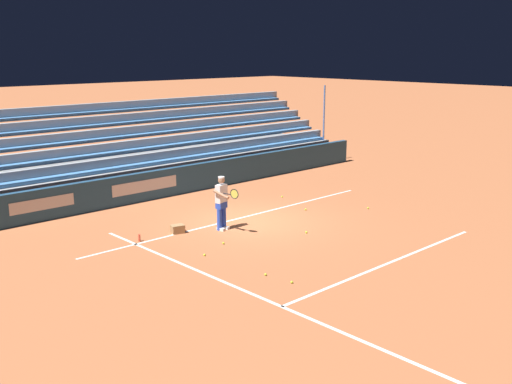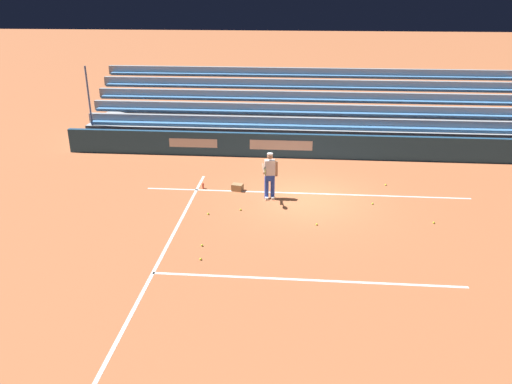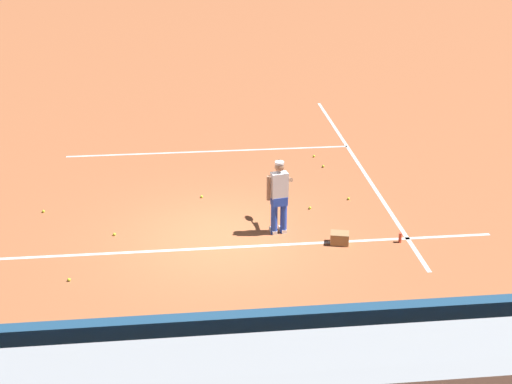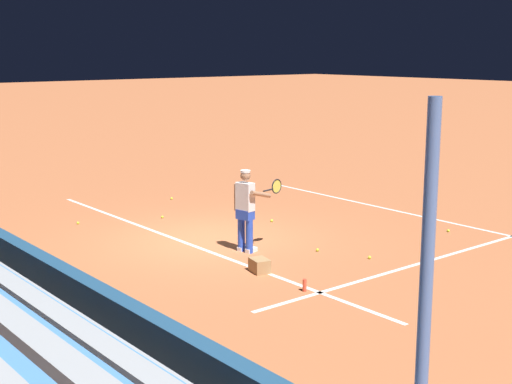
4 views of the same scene
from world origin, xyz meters
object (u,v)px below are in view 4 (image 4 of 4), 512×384
tennis_ball_by_box (172,198)px  tennis_ball_midcourt (448,231)px  water_bottle (305,285)px  tennis_ball_far_left (162,217)px  tennis_ball_stray_back (272,221)px  tennis_ball_far_right (78,223)px  tennis_ball_toward_net (370,257)px  tennis_ball_near_player (317,250)px  tennis_ball_on_baseline (430,237)px  ball_box_cardboard (260,266)px  tennis_player (246,210)px

tennis_ball_by_box → tennis_ball_midcourt: (7.10, 2.97, 0.00)m
tennis_ball_midcourt → water_bottle: bearing=-80.2°
tennis_ball_by_box → tennis_ball_far_left: same height
tennis_ball_stray_back → tennis_ball_far_right: (-2.76, -3.76, 0.00)m
tennis_ball_toward_net → tennis_ball_far_right: size_ratio=1.00×
tennis_ball_stray_back → tennis_ball_midcourt: size_ratio=1.00×
tennis_ball_far_left → tennis_ball_far_right: bearing=-111.3°
tennis_ball_midcourt → tennis_ball_near_player: bearing=-101.9°
tennis_ball_toward_net → tennis_ball_far_left: bearing=-166.5°
tennis_ball_far_left → tennis_ball_far_right: size_ratio=1.00×
tennis_ball_on_baseline → tennis_ball_toward_net: 2.23m
tennis_ball_toward_net → tennis_ball_midcourt: 3.04m
tennis_ball_far_right → water_bottle: size_ratio=0.30×
tennis_ball_stray_back → water_bottle: size_ratio=0.30×
water_bottle → tennis_ball_toward_net: bearing=104.6°
tennis_ball_near_player → tennis_ball_toward_net: size_ratio=1.00×
water_bottle → ball_box_cardboard: bearing=176.3°
tennis_ball_by_box → tennis_ball_near_player: bearing=-4.4°
tennis_player → ball_box_cardboard: (1.25, -0.67, -0.76)m
tennis_ball_midcourt → water_bottle: size_ratio=0.30×
tennis_player → water_bottle: tennis_player is taller
tennis_ball_toward_net → tennis_ball_midcourt: same height
tennis_ball_far_left → tennis_ball_stray_back: 2.74m
tennis_ball_midcourt → tennis_ball_toward_net: bearing=-84.0°
tennis_ball_on_baseline → tennis_ball_stray_back: same height
tennis_player → tennis_ball_toward_net: (1.97, 1.58, -0.86)m
tennis_ball_by_box → tennis_ball_far_right: size_ratio=1.00×
tennis_ball_toward_net → tennis_ball_stray_back: same height
tennis_player → tennis_ball_by_box: (-5.44, 1.64, -0.86)m
tennis_ball_near_player → tennis_ball_on_baseline: (0.84, 2.66, 0.00)m
tennis_ball_midcourt → water_bottle: (0.93, -5.37, 0.08)m
tennis_ball_near_player → tennis_ball_stray_back: same height
ball_box_cardboard → tennis_ball_on_baseline: ball_box_cardboard is taller
tennis_ball_far_right → water_bottle: water_bottle is taller
tennis_ball_stray_back → tennis_ball_far_right: bearing=-126.2°
tennis_ball_far_right → water_bottle: 7.05m
tennis_ball_far_left → ball_box_cardboard: bearing=-10.4°
tennis_ball_by_box → tennis_ball_stray_back: bearing=6.9°
tennis_player → tennis_ball_on_baseline: 4.28m
tennis_ball_by_box → tennis_ball_stray_back: (3.79, 0.46, 0.00)m
tennis_player → ball_box_cardboard: 1.61m
ball_box_cardboard → tennis_ball_far_right: bearing=-170.0°
tennis_ball_on_baseline → water_bottle: (0.81, -4.56, 0.08)m
tennis_ball_on_baseline → tennis_ball_near_player: bearing=-107.6°
tennis_ball_far_right → tennis_ball_midcourt: same height
tennis_player → tennis_ball_far_left: bearing=176.4°
tennis_ball_near_player → tennis_ball_midcourt: (0.73, 3.46, 0.00)m
tennis_ball_far_right → tennis_ball_toward_net: bearing=27.0°
ball_box_cardboard → tennis_ball_near_player: (-0.33, 1.82, -0.10)m
tennis_player → tennis_ball_stray_back: (-1.65, 2.09, -0.86)m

